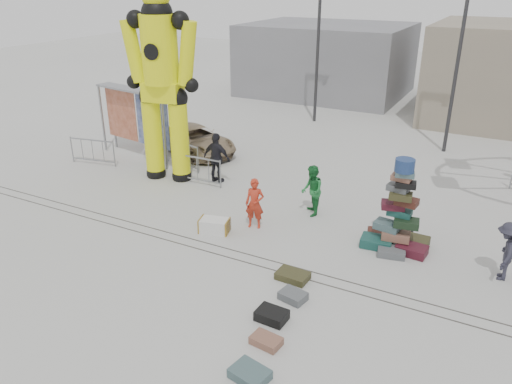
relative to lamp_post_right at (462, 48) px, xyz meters
The scene contains 23 objects.
ground 14.09m from the lamp_post_right, 103.39° to the right, with size 90.00×90.00×0.00m, color #9E9E99.
track_line_near 13.54m from the lamp_post_right, 104.01° to the right, with size 40.00×0.04×0.01m, color #47443F.
track_line_far 13.18m from the lamp_post_right, 104.46° to the right, with size 40.00×0.04×0.01m, color #47443F.
building_left 13.00m from the lamp_post_right, 135.30° to the left, with size 10.00×8.00×4.40m, color gray.
lamp_post_right is the anchor object (origin of this frame).
lamp_post_left 7.28m from the lamp_post_right, 164.05° to the left, with size 1.41×0.25×8.00m.
suitcase_tower 10.33m from the lamp_post_right, 89.90° to the right, with size 1.90×1.69×2.71m.
crash_test_dummy 12.30m from the lamp_post_right, 137.31° to the right, with size 2.93×1.28×7.34m.
banner_scaffold 13.72m from the lamp_post_right, 148.99° to the right, with size 4.14×1.31×2.96m.
steamer_trunk 13.10m from the lamp_post_right, 114.29° to the right, with size 0.90×0.52×0.42m, color silver.
row_case_0 13.43m from the lamp_post_right, 98.69° to the right, with size 0.82×0.56×0.19m, color #3D3B1E.
row_case_1 14.15m from the lamp_post_right, 96.61° to the right, with size 0.63×0.47×0.21m, color #5A5E61.
row_case_2 15.04m from the lamp_post_right, 96.64° to the right, with size 0.70×0.52×0.24m, color black.
row_case_3 15.78m from the lamp_post_right, 95.31° to the right, with size 0.64×0.43×0.18m, color #8D5B48.
row_case_4 16.75m from the lamp_post_right, 94.42° to the right, with size 0.74×0.55×0.20m, color #486366.
barricade_dummy_a 15.82m from the lamp_post_right, 146.07° to the right, with size 2.00×0.10×1.10m, color gray, non-canonical shape.
barricade_dummy_b 12.31m from the lamp_post_right, 142.44° to the right, with size 2.00×0.10×1.10m, color gray, non-canonical shape.
barricade_dummy_c 12.00m from the lamp_post_right, 132.81° to the right, with size 2.00×0.10×1.10m, color gray, non-canonical shape.
pedestrian_red 11.81m from the lamp_post_right, 111.75° to the right, with size 0.58×0.38×1.60m, color #B12C19.
pedestrian_green 9.94m from the lamp_post_right, 108.54° to the right, with size 0.82×0.64×1.68m, color #1C7030.
pedestrian_black 11.16m from the lamp_post_right, 132.35° to the right, with size 1.13×0.47×1.92m, color black.
pedestrian_grey 11.01m from the lamp_post_right, 74.11° to the right, with size 1.02×0.59×1.58m, color #24232F.
parked_suv 11.83m from the lamp_post_right, 151.32° to the right, with size 1.95×4.24×1.18m, color #947E5F.
Camera 1 is at (5.44, -9.68, 7.23)m, focal length 35.00 mm.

